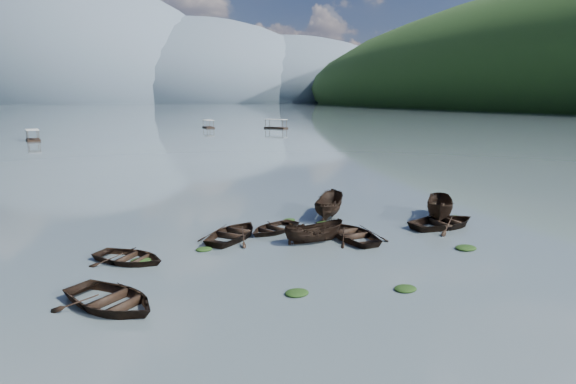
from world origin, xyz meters
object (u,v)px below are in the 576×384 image
object	(u,v)px
rowboat_0	(111,306)
pontoon_centre	(209,128)
rowboat_3	(352,238)
pontoon_left	(33,141)

from	to	relation	value
rowboat_0	pontoon_centre	bearing A→B (deg)	39.97
rowboat_0	rowboat_3	bearing A→B (deg)	-18.45
rowboat_3	pontoon_centre	size ratio (longest dim) A/B	0.82
rowboat_0	pontoon_centre	size ratio (longest dim) A/B	0.85
pontoon_left	pontoon_centre	distance (m)	49.34
rowboat_0	pontoon_left	size ratio (longest dim) A/B	0.85
rowboat_0	rowboat_3	distance (m)	14.96
pontoon_left	pontoon_centre	bearing A→B (deg)	21.16
pontoon_left	pontoon_centre	size ratio (longest dim) A/B	0.99
pontoon_centre	pontoon_left	bearing A→B (deg)	-148.97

